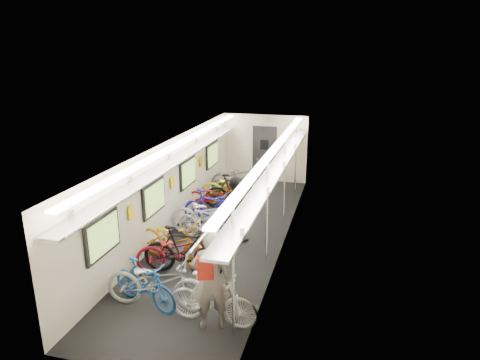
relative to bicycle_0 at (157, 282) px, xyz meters
The scene contains 18 objects.
train_car_shell 4.22m from the bicycle_0, 90.55° to the left, with size 10.00×10.00×10.00m.
bicycle_0 is the anchor object (origin of this frame).
bicycle_1 0.25m from the bicycle_0, behind, with size 0.44×1.56×0.93m, color #194F9B.
bicycle_2 1.35m from the bicycle_0, 94.97° to the left, with size 0.64×1.84×0.97m, color maroon.
bicycle_3 1.26m from the bicycle_0, 88.71° to the left, with size 0.51×1.81×1.09m, color black.
bicycle_4 1.77m from the bicycle_0, 103.73° to the left, with size 0.68×1.96×1.03m, color orange.
bicycle_5 2.92m from the bicycle_0, 92.23° to the left, with size 0.45×1.59×0.96m, color silver.
bicycle_6 3.36m from the bicycle_0, 91.85° to the left, with size 0.71×2.05×1.08m, color silver.
bicycle_7 3.62m from the bicycle_0, 92.87° to the left, with size 0.51×1.81×1.09m, color #1D1997.
bicycle_8 4.88m from the bicycle_0, 95.32° to the left, with size 0.61×1.75×0.92m, color maroon.
bicycle_9 5.31m from the bicycle_0, 89.58° to the left, with size 0.51×1.79×1.08m, color black.
bicycle_10 5.60m from the bicycle_0, 90.93° to the left, with size 0.71×2.04×1.07m, color yellow.
bicycle_11 1.17m from the bicycle_0, 11.56° to the right, with size 0.46×1.61×0.97m, color white.
bicycle_12 6.24m from the bicycle_0, 91.14° to the left, with size 0.62×1.77×0.93m, color slate.
bicycle_14 6.89m from the bicycle_0, 91.26° to the left, with size 0.71×2.04×1.07m, color #56575B.
passenger_near 1.24m from the bicycle_0, 14.32° to the right, with size 0.66×0.43×1.81m, color gray.
passenger_mid 3.34m from the bicycle_0, 79.31° to the left, with size 0.79×0.62×1.64m, color black.
backpack 1.50m from the bicycle_0, 26.57° to the right, with size 0.26×0.14×0.38m, color #9F190F.
Camera 1 is at (2.88, -9.65, 4.60)m, focal length 32.00 mm.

